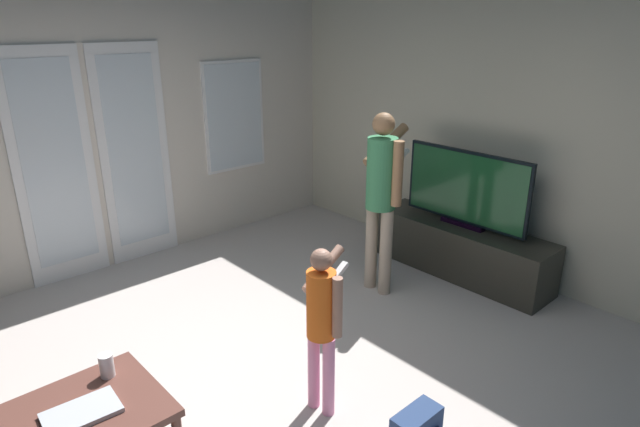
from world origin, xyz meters
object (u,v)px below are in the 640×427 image
object	(u,v)px
tv_stand	(460,249)
flat_screen_tv	(466,189)
person_adult	(382,188)
cup_near_edge	(107,365)
person_child	(322,316)
laptop_closed	(81,413)

from	to	relation	value
tv_stand	flat_screen_tv	xyz separation A→B (m)	(-0.00, 0.00, 0.59)
person_adult	flat_screen_tv	bearing A→B (deg)	-20.43
tv_stand	person_adult	size ratio (longest dim) A/B	1.10
person_adult	cup_near_edge	distance (m)	2.52
person_child	laptop_closed	size ratio (longest dim) A/B	3.19
flat_screen_tv	person_adult	xyz separation A→B (m)	(-0.79, 0.30, 0.11)
person_child	laptop_closed	world-z (taller)	person_child
person_adult	person_child	xyz separation A→B (m)	(-1.41, -0.80, -0.29)
flat_screen_tv	person_adult	bearing A→B (deg)	159.57
tv_stand	person_child	world-z (taller)	person_child
tv_stand	laptop_closed	bearing A→B (deg)	-176.60
cup_near_edge	person_adult	bearing A→B (deg)	6.94
flat_screen_tv	person_child	xyz separation A→B (m)	(-2.20, -0.50, -0.18)
tv_stand	laptop_closed	size ratio (longest dim) A/B	5.10
laptop_closed	cup_near_edge	size ratio (longest dim) A/B	2.62
flat_screen_tv	tv_stand	bearing A→B (deg)	-65.12
flat_screen_tv	cup_near_edge	world-z (taller)	flat_screen_tv
flat_screen_tv	person_child	world-z (taller)	flat_screen_tv
person_adult	person_child	size ratio (longest dim) A/B	1.46
tv_stand	person_child	size ratio (longest dim) A/B	1.60
flat_screen_tv	person_child	bearing A→B (deg)	-167.14
tv_stand	person_adult	bearing A→B (deg)	159.37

